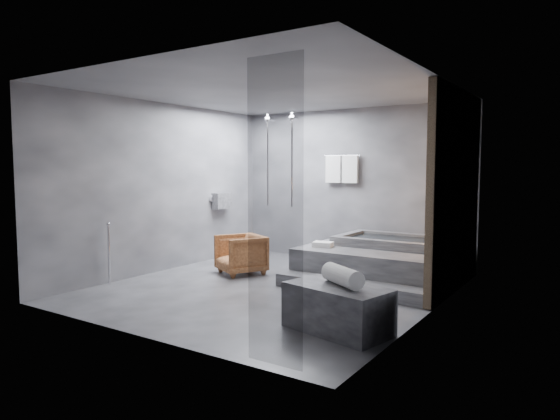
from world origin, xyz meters
The scene contains 7 objects.
room centered at (0.40, 0.24, 1.73)m, with size 5.00×5.04×2.82m.
tub_deck centered at (1.05, 1.45, 0.25)m, with size 2.20×2.00×0.50m, color #37373A.
tub_step centered at (1.05, 0.27, 0.09)m, with size 2.20×0.36×0.18m, color #37373A.
concrete_bench centered at (1.63, -1.24, 0.25)m, with size 1.09×0.60×0.49m, color #2F2F31.
driftwood_chair centered at (-0.99, 0.48, 0.32)m, with size 0.68×0.70×0.64m, color #4F2913.
rolled_towel centered at (1.67, -1.20, 0.59)m, with size 0.20×0.20×0.56m, color white.
deck_towel centered at (0.30, 0.89, 0.54)m, with size 0.30×0.22×0.08m, color white.
Camera 1 is at (3.96, -5.88, 1.73)m, focal length 32.00 mm.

